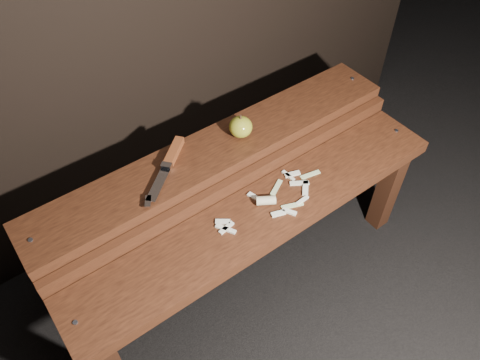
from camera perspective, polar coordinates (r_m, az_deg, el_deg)
ground at (r=1.69m, az=1.24°, el=-11.56°), size 60.00×60.00×0.00m
bench_front_tier at (r=1.37m, az=3.05°, el=-5.75°), size 1.20×0.20×0.42m
bench_rear_tier at (r=1.44m, az=-2.52°, el=1.54°), size 1.20×0.21×0.50m
apple at (r=1.39m, az=0.08°, el=6.50°), size 0.07×0.07×0.08m
knife at (r=1.34m, az=-8.52°, el=2.45°), size 0.22×0.18×0.02m
apple_scraps at (r=1.34m, az=3.99°, el=-2.33°), size 0.38×0.15×0.03m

